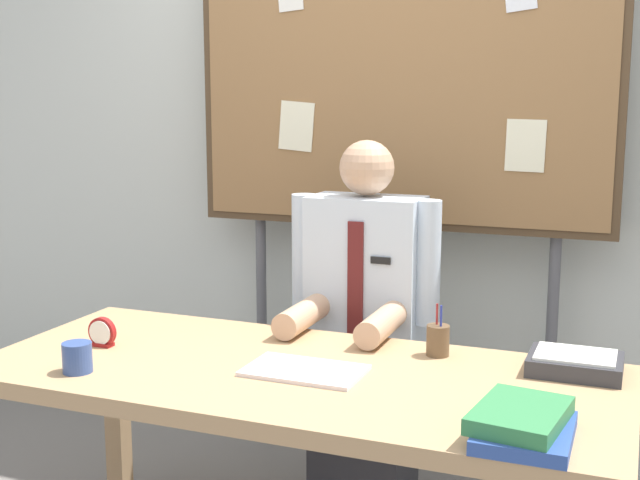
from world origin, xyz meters
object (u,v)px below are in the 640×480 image
object	(u,v)px
desk	(296,396)
bulletin_board	(399,72)
pen_holder	(438,340)
person	(364,344)
desk_clock	(102,333)
coffee_mug	(77,357)
book_stack	(522,424)
open_notebook	(305,371)
paper_tray	(575,363)

from	to	relation	value
desk	bulletin_board	bearing A→B (deg)	90.00
desk	pen_holder	distance (m)	0.47
person	desk	bearing A→B (deg)	-90.00
desk_clock	coffee_mug	world-z (taller)	desk_clock
desk_clock	book_stack	bearing A→B (deg)	-10.19
open_notebook	paper_tray	distance (m)	0.78
coffee_mug	paper_tray	bearing A→B (deg)	21.29
person	pen_holder	distance (m)	0.52
desk	open_notebook	world-z (taller)	open_notebook
desk_clock	paper_tray	xyz separation A→B (m)	(1.42, 0.28, -0.01)
desk	paper_tray	world-z (taller)	paper_tray
desk	person	bearing A→B (deg)	90.00
desk_clock	pen_holder	bearing A→B (deg)	16.42
desk	desk_clock	size ratio (longest dim) A/B	19.97
open_notebook	pen_holder	bearing A→B (deg)	43.21
open_notebook	desk_clock	size ratio (longest dim) A/B	3.59
person	open_notebook	size ratio (longest dim) A/B	4.08
book_stack	pen_holder	bearing A→B (deg)	121.52
person	book_stack	size ratio (longest dim) A/B	4.65
book_stack	pen_holder	size ratio (longest dim) A/B	1.84
pen_holder	paper_tray	xyz separation A→B (m)	(0.40, -0.01, -0.02)
coffee_mug	desk_clock	bearing A→B (deg)	110.02
person	desk_clock	bearing A→B (deg)	-135.53
desk	person	world-z (taller)	person
bulletin_board	desk_clock	size ratio (longest dim) A/B	24.12
coffee_mug	book_stack	bearing A→B (deg)	-0.30
bulletin_board	pen_holder	distance (m)	1.16
pen_holder	open_notebook	bearing A→B (deg)	-136.79
person	paper_tray	xyz separation A→B (m)	(0.76, -0.36, 0.13)
desk	bulletin_board	world-z (taller)	bulletin_board
person	book_stack	world-z (taller)	person
pen_holder	desk	bearing A→B (deg)	-141.80
desk	person	size ratio (longest dim) A/B	1.37
person	paper_tray	world-z (taller)	person
paper_tray	person	bearing A→B (deg)	154.43
desk_clock	coffee_mug	bearing A→B (deg)	-69.98
person	book_stack	bearing A→B (deg)	-52.40
open_notebook	person	bearing A→B (deg)	93.18
bulletin_board	open_notebook	distance (m)	1.35
person	coffee_mug	xyz separation A→B (m)	(-0.57, -0.88, 0.15)
person	paper_tray	size ratio (longest dim) A/B	5.28
book_stack	paper_tray	xyz separation A→B (m)	(0.07, 0.52, -0.01)
person	bulletin_board	size ratio (longest dim) A/B	0.61
desk_clock	paper_tray	world-z (taller)	desk_clock
desk_clock	open_notebook	bearing A→B (deg)	0.04
paper_tray	bulletin_board	bearing A→B (deg)	135.29
desk	person	xyz separation A→B (m)	(0.00, 0.63, -0.02)
open_notebook	book_stack	bearing A→B (deg)	-20.47
bulletin_board	book_stack	xyz separation A→B (m)	(0.68, -1.27, -0.84)
book_stack	person	bearing A→B (deg)	127.60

